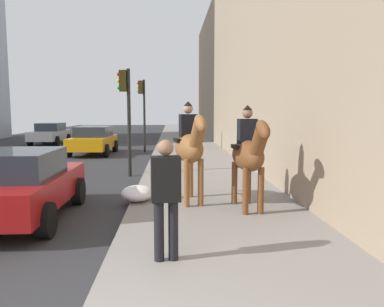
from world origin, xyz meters
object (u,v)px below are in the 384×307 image
object	(u,v)px
mounted_horse_near	(190,147)
car_far_lane	(50,133)
car_mid_lane	(20,184)
traffic_light_near_curb	(126,105)
car_near_lane	(93,140)
pedestrian_greeting	(166,192)
mounted_horse_far	(249,153)
traffic_light_far_curb	(143,104)

from	to	relation	value
mounted_horse_near	car_far_lane	bearing A→B (deg)	-165.02
car_mid_lane	traffic_light_near_curb	world-z (taller)	traffic_light_near_curb
mounted_horse_near	car_near_lane	world-z (taller)	mounted_horse_near
car_near_lane	car_mid_lane	xyz separation A→B (m)	(-12.01, -0.99, -0.02)
pedestrian_greeting	car_far_lane	xyz separation A→B (m)	(20.82, 8.15, -0.35)
car_near_lane	car_mid_lane	bearing A→B (deg)	6.39
mounted_horse_far	car_far_lane	distance (m)	20.66
mounted_horse_near	pedestrian_greeting	world-z (taller)	mounted_horse_near
car_mid_lane	traffic_light_far_curb	xyz separation A→B (m)	(12.88, -1.50, 1.87)
car_near_lane	traffic_light_near_curb	xyz separation A→B (m)	(-6.86, -2.53, 1.67)
car_mid_lane	traffic_light_far_curb	bearing A→B (deg)	-7.51
car_near_lane	traffic_light_near_curb	bearing A→B (deg)	21.93
mounted_horse_far	car_mid_lane	world-z (taller)	mounted_horse_far
car_far_lane	pedestrian_greeting	bearing A→B (deg)	22.16
car_far_lane	traffic_light_near_curb	size ratio (longest dim) A/B	1.14
car_far_lane	traffic_light_far_curb	xyz separation A→B (m)	(-5.42, -6.68, 1.87)
car_near_lane	car_far_lane	bearing A→B (deg)	-144.66
car_far_lane	car_mid_lane	bearing A→B (deg)	16.57
traffic_light_near_curb	traffic_light_far_curb	size ratio (longest dim) A/B	0.93
pedestrian_greeting	car_mid_lane	size ratio (longest dim) A/B	0.44
mounted_horse_far	car_far_lane	bearing A→B (deg)	-156.27
pedestrian_greeting	car_far_lane	world-z (taller)	pedestrian_greeting
mounted_horse_near	traffic_light_near_curb	xyz separation A→B (m)	(4.30, 1.92, 1.03)
mounted_horse_near	car_mid_lane	size ratio (longest dim) A/B	0.59
traffic_light_far_curb	car_mid_lane	bearing A→B (deg)	173.34
mounted_horse_near	traffic_light_near_curb	size ratio (longest dim) A/B	0.64
car_near_lane	traffic_light_near_curb	world-z (taller)	traffic_light_near_curb
mounted_horse_near	traffic_light_near_curb	bearing A→B (deg)	-167.30
traffic_light_near_curb	traffic_light_far_curb	bearing A→B (deg)	0.26
mounted_horse_far	pedestrian_greeting	world-z (taller)	mounted_horse_far
car_near_lane	traffic_light_near_curb	size ratio (longest dim) A/B	1.12
traffic_light_near_curb	traffic_light_far_curb	xyz separation A→B (m)	(7.73, 0.04, 0.18)
mounted_horse_far	car_near_lane	xyz separation A→B (m)	(11.85, 5.66, -0.56)
traffic_light_near_curb	pedestrian_greeting	bearing A→B (deg)	-169.40
car_near_lane	car_far_lane	size ratio (longest dim) A/B	0.98
mounted_horse_far	traffic_light_near_curb	world-z (taller)	traffic_light_near_curb
car_near_lane	traffic_light_near_curb	distance (m)	7.50
mounted_horse_near	car_near_lane	bearing A→B (deg)	-169.62
mounted_horse_near	pedestrian_greeting	size ratio (longest dim) A/B	1.36
car_near_lane	pedestrian_greeting	bearing A→B (deg)	16.94
traffic_light_far_curb	pedestrian_greeting	bearing A→B (deg)	-174.55
traffic_light_near_curb	mounted_horse_near	bearing A→B (deg)	-155.94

